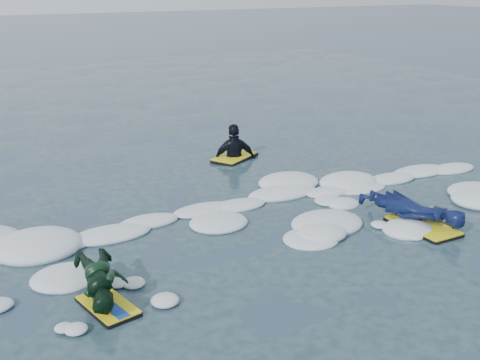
{
  "coord_description": "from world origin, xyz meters",
  "views": [
    {
      "loc": [
        -4.03,
        -6.98,
        3.75
      ],
      "look_at": [
        0.39,
        1.6,
        0.48
      ],
      "focal_mm": 45.0,
      "sensor_mm": 36.0,
      "label": 1
    }
  ],
  "objects": [
    {
      "name": "foam_band",
      "position": [
        0.0,
        1.03,
        0.0
      ],
      "size": [
        12.0,
        3.1,
        0.3
      ],
      "primitive_type": null,
      "color": "white",
      "rests_on": "ground"
    },
    {
      "name": "waiting_rider_unit",
      "position": [
        1.57,
        4.15,
        -0.03
      ],
      "size": [
        1.23,
        1.07,
        1.62
      ],
      "rotation": [
        0.0,
        0.0,
        0.54
      ],
      "color": "black",
      "rests_on": "ground"
    },
    {
      "name": "ground",
      "position": [
        0.0,
        0.0,
        0.0
      ],
      "size": [
        120.0,
        120.0,
        0.0
      ],
      "primitive_type": "plane",
      "color": "#1C3243",
      "rests_on": "ground"
    },
    {
      "name": "prone_woman_unit",
      "position": [
        2.47,
        -0.38,
        0.23
      ],
      "size": [
        1.15,
        1.83,
        0.45
      ],
      "rotation": [
        0.0,
        0.0,
        1.61
      ],
      "color": "black",
      "rests_on": "ground"
    },
    {
      "name": "prone_child_unit",
      "position": [
        -2.55,
        -0.49,
        0.26
      ],
      "size": [
        0.84,
        1.36,
        0.5
      ],
      "rotation": [
        0.0,
        0.0,
        1.8
      ],
      "color": "black",
      "rests_on": "ground"
    }
  ]
}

